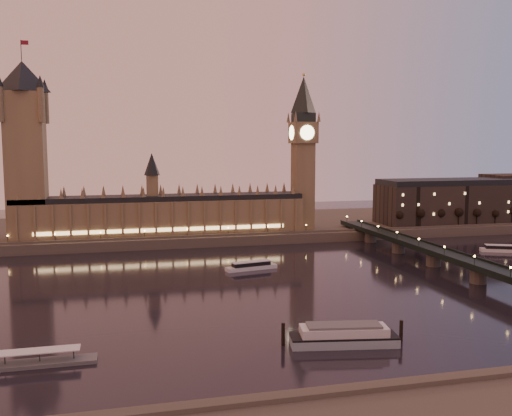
% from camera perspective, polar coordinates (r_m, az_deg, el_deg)
% --- Properties ---
extents(ground, '(700.00, 700.00, 0.00)m').
position_cam_1_polar(ground, '(260.40, 1.84, -7.71)').
color(ground, black).
rests_on(ground, ground).
extents(far_embankment, '(560.00, 130.00, 6.00)m').
position_cam_1_polar(far_embankment, '(424.10, -0.32, -1.79)').
color(far_embankment, '#423D35').
rests_on(far_embankment, ground).
extents(palace_of_westminster, '(180.00, 26.62, 52.00)m').
position_cam_1_polar(palace_of_westminster, '(367.45, -9.37, -0.20)').
color(palace_of_westminster, brown).
rests_on(palace_of_westminster, ground).
extents(victoria_tower, '(31.68, 31.68, 118.00)m').
position_cam_1_polar(victoria_tower, '(367.51, -22.09, 6.30)').
color(victoria_tower, brown).
rests_on(victoria_tower, ground).
extents(big_ben, '(17.68, 17.68, 104.00)m').
position_cam_1_polar(big_ben, '(384.12, 4.74, 6.46)').
color(big_ben, brown).
rests_on(big_ben, ground).
extents(westminster_bridge, '(13.20, 260.00, 15.30)m').
position_cam_1_polar(westminster_bridge, '(296.91, 19.19, -5.21)').
color(westminster_bridge, black).
rests_on(westminster_bridge, ground).
extents(city_block, '(155.00, 45.00, 34.00)m').
position_cam_1_polar(city_block, '(459.46, 21.17, 0.83)').
color(city_block, black).
rests_on(city_block, ground).
extents(bare_tree_0, '(5.62, 5.62, 11.42)m').
position_cam_1_polar(bare_tree_0, '(402.57, 14.20, -0.77)').
color(bare_tree_0, black).
rests_on(bare_tree_0, ground).
extents(bare_tree_1, '(5.62, 5.62, 11.42)m').
position_cam_1_polar(bare_tree_1, '(409.83, 16.05, -0.70)').
color(bare_tree_1, black).
rests_on(bare_tree_1, ground).
extents(bare_tree_2, '(5.62, 5.62, 11.42)m').
position_cam_1_polar(bare_tree_2, '(417.51, 17.83, -0.64)').
color(bare_tree_2, black).
rests_on(bare_tree_2, ground).
extents(bare_tree_3, '(5.62, 5.62, 11.42)m').
position_cam_1_polar(bare_tree_3, '(425.58, 19.55, -0.57)').
color(bare_tree_3, black).
rests_on(bare_tree_3, ground).
extents(bare_tree_4, '(5.62, 5.62, 11.42)m').
position_cam_1_polar(bare_tree_4, '(434.02, 21.20, -0.50)').
color(bare_tree_4, black).
rests_on(bare_tree_4, ground).
extents(bare_tree_5, '(5.62, 5.62, 11.42)m').
position_cam_1_polar(bare_tree_5, '(442.80, 22.79, -0.44)').
color(bare_tree_5, black).
rests_on(bare_tree_5, ground).
extents(cruise_boat_a, '(27.38, 10.84, 4.28)m').
position_cam_1_polar(cruise_boat_a, '(291.02, -0.47, -5.81)').
color(cruise_boat_a, silver).
rests_on(cruise_boat_a, ground).
extents(cruise_boat_b, '(23.16, 14.38, 4.21)m').
position_cam_1_polar(cruise_boat_b, '(367.85, 23.26, -3.76)').
color(cruise_boat_b, silver).
rests_on(cruise_boat_b, ground).
extents(moored_barge, '(38.80, 15.21, 7.22)m').
position_cam_1_polar(moored_barge, '(187.41, 8.77, -12.50)').
color(moored_barge, '#8EA4B5').
rests_on(moored_barge, ground).
extents(pontoon_pier, '(39.41, 6.57, 10.51)m').
position_cam_1_polar(pontoon_pier, '(182.10, -22.07, -14.11)').
color(pontoon_pier, '#595B5E').
rests_on(pontoon_pier, ground).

